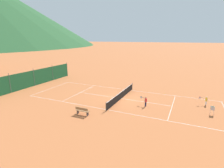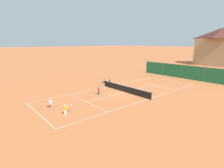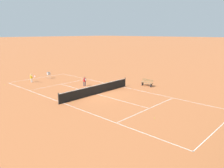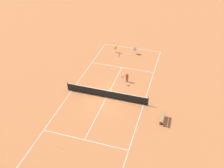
% 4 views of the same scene
% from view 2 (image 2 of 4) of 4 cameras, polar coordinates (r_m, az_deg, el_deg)
% --- Properties ---
extents(ground_plane, '(600.00, 600.00, 0.00)m').
position_cam_2_polar(ground_plane, '(24.72, 4.23, -2.65)').
color(ground_plane, '#BC6638').
extents(court_line_markings, '(8.25, 23.85, 0.01)m').
position_cam_2_polar(court_line_markings, '(24.72, 4.23, -2.64)').
color(court_line_markings, white).
rests_on(court_line_markings, ground).
extents(tennis_net, '(9.18, 0.08, 1.06)m').
position_cam_2_polar(tennis_net, '(24.59, 4.25, -1.53)').
color(tennis_net, '#2D2D2D').
rests_on(tennis_net, ground).
extents(windscreen_fence_far, '(17.28, 0.08, 2.90)m').
position_cam_2_polar(windscreen_fence_far, '(36.82, 21.73, 3.82)').
color(windscreen_fence_far, '#1E6038').
rests_on(windscreen_fence_far, ground).
extents(player_far_baseline, '(0.63, 0.91, 1.15)m').
position_cam_2_polar(player_far_baseline, '(23.33, -4.26, -1.90)').
color(player_far_baseline, '#23284C').
rests_on(player_far_baseline, ground).
extents(player_near_service, '(0.36, 0.98, 1.10)m').
position_cam_2_polar(player_near_service, '(17.51, -14.97, -7.69)').
color(player_near_service, white).
rests_on(player_near_service, ground).
extents(tennis_ball_far_corner, '(0.07, 0.07, 0.07)m').
position_cam_2_polar(tennis_ball_far_corner, '(14.91, -13.64, -14.02)').
color(tennis_ball_far_corner, '#CCE033').
rests_on(tennis_ball_far_corner, ground).
extents(tennis_ball_mid_court, '(0.07, 0.07, 0.07)m').
position_cam_2_polar(tennis_ball_mid_court, '(22.97, 11.51, -4.06)').
color(tennis_ball_mid_court, '#CCE033').
rests_on(tennis_ball_mid_court, ground).
extents(tennis_ball_by_net_left, '(0.07, 0.07, 0.07)m').
position_cam_2_polar(tennis_ball_by_net_left, '(26.36, -7.82, -1.65)').
color(tennis_ball_by_net_left, '#CCE033').
rests_on(tennis_ball_by_net_left, ground).
extents(tennis_ball_near_corner, '(0.07, 0.07, 0.07)m').
position_cam_2_polar(tennis_ball_near_corner, '(18.42, 3.24, -8.22)').
color(tennis_ball_near_corner, '#CCE033').
rests_on(tennis_ball_near_corner, ground).
extents(tennis_ball_alley_left, '(0.07, 0.07, 0.07)m').
position_cam_2_polar(tennis_ball_alley_left, '(22.77, 7.66, -4.05)').
color(tennis_ball_alley_left, '#CCE033').
rests_on(tennis_ball_alley_left, ground).
extents(tennis_ball_by_net_right, '(0.07, 0.07, 0.07)m').
position_cam_2_polar(tennis_ball_by_net_right, '(29.80, 17.28, -0.39)').
color(tennis_ball_by_net_right, '#CCE033').
rests_on(tennis_ball_by_net_right, ground).
extents(ball_hopper, '(0.36, 0.36, 0.89)m').
position_cam_2_polar(ball_hopper, '(19.71, -19.60, -5.60)').
color(ball_hopper, '#B7B7BC').
rests_on(ball_hopper, ground).
extents(courtside_bench, '(0.36, 1.50, 0.84)m').
position_cam_2_polar(courtside_bench, '(30.41, -1.68, 1.29)').
color(courtside_bench, olive).
rests_on(courtside_bench, ground).
extents(alpine_chalet, '(13.00, 10.00, 11.20)m').
position_cam_2_polar(alpine_chalet, '(63.48, 31.99, 10.48)').
color(alpine_chalet, tan).
rests_on(alpine_chalet, ground).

